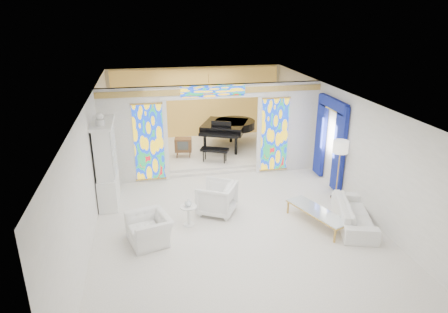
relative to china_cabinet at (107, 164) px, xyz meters
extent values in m
plane|color=white|center=(3.22, -0.60, -1.17)|extent=(12.00, 12.00, 0.00)
cube|color=white|center=(3.22, -0.60, 1.83)|extent=(7.00, 12.00, 0.02)
cube|color=white|center=(3.22, 5.40, 0.33)|extent=(7.00, 0.02, 3.00)
cube|color=white|center=(3.22, -6.60, 0.33)|extent=(7.00, 0.02, 3.00)
cube|color=white|center=(-0.28, -0.60, 0.33)|extent=(0.02, 12.00, 3.00)
cube|color=white|center=(6.72, -0.60, 0.33)|extent=(0.02, 12.00, 3.00)
cube|color=white|center=(0.72, 1.40, 0.33)|extent=(2.00, 0.18, 3.00)
cube|color=white|center=(5.72, 1.40, 0.33)|extent=(2.00, 0.18, 3.00)
cube|color=white|center=(3.22, 1.40, 1.63)|extent=(3.00, 0.18, 0.40)
cube|color=white|center=(1.72, 1.30, 0.13)|extent=(0.12, 0.06, 2.60)
cube|color=white|center=(4.72, 1.30, 0.13)|extent=(0.12, 0.06, 2.60)
cube|color=white|center=(3.22, 1.30, 1.48)|extent=(3.24, 0.06, 0.12)
cube|color=gold|center=(3.22, 1.30, 1.65)|extent=(7.00, 0.05, 0.18)
cube|color=gold|center=(1.19, 1.29, 0.13)|extent=(0.90, 0.04, 2.40)
cube|color=gold|center=(5.25, 1.29, 0.13)|extent=(0.90, 0.04, 2.40)
cube|color=gold|center=(3.22, 1.29, 1.65)|extent=(2.00, 0.04, 0.34)
cube|color=white|center=(3.22, 3.50, -1.08)|extent=(6.80, 3.80, 0.18)
cube|color=gold|center=(3.22, 5.28, 0.33)|extent=(6.70, 0.10, 2.90)
cylinder|color=#BF9543|center=(3.42, 3.40, 1.38)|extent=(0.48, 0.48, 0.30)
cube|color=navy|center=(6.62, -0.55, 0.18)|extent=(0.12, 0.55, 2.60)
cube|color=navy|center=(6.62, 0.75, 0.18)|extent=(0.12, 0.55, 2.60)
cube|color=navy|center=(6.62, 0.10, 1.38)|extent=(0.14, 1.70, 0.30)
cube|color=#E5C851|center=(6.62, 0.10, 1.21)|extent=(0.12, 1.50, 0.06)
cube|color=white|center=(0.00, 0.00, -0.72)|extent=(0.50, 1.40, 0.90)
cube|color=white|center=(0.00, 0.00, 0.43)|extent=(0.44, 1.30, 1.40)
cube|color=silver|center=(0.23, 0.00, 0.43)|extent=(0.01, 1.20, 1.30)
cube|color=white|center=(0.00, 0.00, 1.17)|extent=(0.56, 1.46, 0.08)
cylinder|color=white|center=(0.00, -0.35, 1.29)|extent=(0.22, 0.22, 0.16)
sphere|color=white|center=(0.00, -0.35, 1.45)|extent=(0.20, 0.20, 0.20)
imported|color=white|center=(1.05, -2.27, -0.83)|extent=(1.16, 1.25, 0.67)
imported|color=white|center=(2.87, -1.17, -0.74)|extent=(1.27, 1.26, 0.86)
imported|color=white|center=(6.17, -2.49, -0.87)|extent=(1.38, 2.22, 0.61)
cylinder|color=white|center=(2.04, -1.68, -0.65)|extent=(0.53, 0.53, 0.03)
cylinder|color=white|center=(2.04, -1.68, -0.91)|extent=(0.09, 0.09, 0.50)
cylinder|color=white|center=(2.04, -1.68, -1.16)|extent=(0.35, 0.35, 0.03)
imported|color=white|center=(2.04, -1.68, -0.54)|extent=(0.21, 0.21, 0.19)
cube|color=silver|center=(5.24, -2.31, -0.79)|extent=(1.11, 1.85, 0.04)
cube|color=#BF9543|center=(5.24, -2.31, -0.80)|extent=(1.15, 1.88, 0.03)
cube|color=#BF9543|center=(5.32, -3.18, -0.99)|extent=(0.05, 0.05, 0.36)
cube|color=#BF9543|center=(5.75, -3.02, -0.99)|extent=(0.05, 0.05, 0.36)
cube|color=#BF9543|center=(4.73, -1.59, -0.99)|extent=(0.05, 0.05, 0.36)
cube|color=#BF9543|center=(5.16, -1.44, -0.99)|extent=(0.05, 0.05, 0.36)
cylinder|color=#BF9543|center=(6.42, -0.98, -1.15)|extent=(0.37, 0.37, 0.03)
cylinder|color=#BF9543|center=(6.42, -0.98, -0.37)|extent=(0.04, 0.04, 1.60)
cylinder|color=silver|center=(6.42, -0.98, 0.41)|extent=(0.53, 0.53, 0.34)
cube|color=black|center=(4.05, 3.63, -0.18)|extent=(2.08, 2.14, 0.30)
cylinder|color=black|center=(4.50, 3.84, -0.18)|extent=(2.03, 2.03, 0.30)
cube|color=black|center=(3.66, 2.75, -0.22)|extent=(1.44, 0.88, 0.11)
cube|color=silver|center=(3.63, 2.67, -0.20)|extent=(1.26, 0.64, 0.03)
cube|color=black|center=(3.81, 3.09, 0.05)|extent=(0.69, 0.33, 0.27)
cube|color=black|center=(3.40, 2.17, -0.56)|extent=(1.03, 0.73, 0.09)
cylinder|color=black|center=(3.21, 3.18, -0.66)|extent=(0.14, 0.14, 0.66)
cylinder|color=black|center=(4.28, 2.71, -0.66)|extent=(0.14, 0.14, 0.66)
cylinder|color=black|center=(4.41, 4.17, -0.66)|extent=(0.14, 0.14, 0.66)
cube|color=brown|center=(2.39, 2.86, -0.54)|extent=(0.65, 0.49, 0.48)
cube|color=#383E3B|center=(2.35, 2.67, -0.51)|extent=(0.38, 0.08, 0.30)
cone|color=brown|center=(2.14, 2.76, -0.88)|extent=(0.04, 0.04, 0.21)
cone|color=brown|center=(2.59, 2.68, -0.88)|extent=(0.04, 0.04, 0.21)
cone|color=brown|center=(2.18, 3.04, -0.88)|extent=(0.04, 0.04, 0.21)
cone|color=brown|center=(2.63, 2.97, -0.88)|extent=(0.04, 0.04, 0.21)
camera|label=1|loc=(1.17, -10.62, 4.03)|focal=32.00mm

